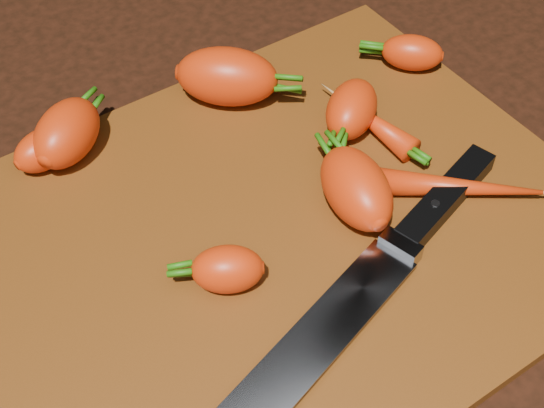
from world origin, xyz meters
TOP-DOWN VIEW (x-y plane):
  - ground at (0.00, 0.00)m, footprint 2.00×2.00m
  - cutting_board at (0.00, 0.00)m, footprint 0.50×0.40m
  - carrot_0 at (-0.10, 0.17)m, footprint 0.09×0.08m
  - carrot_1 at (-0.06, -0.02)m, footprint 0.07×0.06m
  - carrot_2 at (0.05, 0.15)m, footprint 0.11×0.10m
  - carrot_3 at (0.06, -0.02)m, footprint 0.07×0.09m
  - carrot_4 at (0.12, 0.06)m, footprint 0.08×0.08m
  - carrot_5 at (-0.13, 0.17)m, footprint 0.06×0.04m
  - carrot_6 at (0.22, 0.09)m, footprint 0.07×0.07m
  - carrot_7 at (0.14, -0.06)m, footprint 0.12×0.11m
  - carrot_8 at (0.13, 0.04)m, footprint 0.03×0.09m
  - knife at (-0.03, -0.10)m, footprint 0.34×0.13m

SIDE VIEW (x-z plane):
  - ground at x=0.00m, z-range -0.01..0.00m
  - cutting_board at x=0.00m, z-range 0.00..0.01m
  - knife at x=-0.03m, z-range 0.01..0.03m
  - carrot_8 at x=0.13m, z-range 0.01..0.04m
  - carrot_7 at x=0.14m, z-range 0.01..0.04m
  - carrot_6 at x=0.22m, z-range 0.01..0.05m
  - carrot_5 at x=-0.13m, z-range 0.01..0.05m
  - carrot_1 at x=-0.06m, z-range 0.01..0.05m
  - carrot_4 at x=0.12m, z-range 0.01..0.06m
  - carrot_0 at x=-0.10m, z-range 0.01..0.06m
  - carrot_3 at x=0.06m, z-range 0.01..0.06m
  - carrot_2 at x=0.05m, z-range 0.01..0.07m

